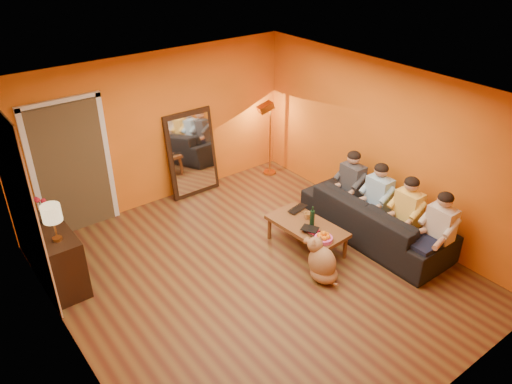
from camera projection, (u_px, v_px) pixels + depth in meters
room_shell at (241, 184)px, 6.67m from camera, size 5.00×5.50×2.60m
white_accent at (18, 200)px, 6.31m from camera, size 0.02×1.90×2.58m
doorway_recess at (69, 166)px, 7.70m from camera, size 1.06×0.30×2.10m
door_jamb_left at (34, 179)px, 7.31m from camera, size 0.08×0.06×2.20m
door_jamb_right at (108, 159)px, 7.92m from camera, size 0.08×0.06×2.20m
door_header at (59, 102)px, 7.09m from camera, size 1.22×0.06×0.08m
mirror_frame at (192, 153)px, 8.79m from camera, size 0.92×0.27×1.51m
mirror_glass at (193, 154)px, 8.76m from camera, size 0.78×0.21×1.35m
sideboard at (57, 256)px, 6.73m from camera, size 0.44×1.18×0.85m
table_lamp at (54, 223)px, 6.19m from camera, size 0.24×0.24×0.51m
sofa at (375, 219)px, 7.67m from camera, size 2.40×0.94×0.70m
coffee_table at (306, 236)px, 7.51m from camera, size 0.69×1.26×0.42m
floor_lamp at (270, 139)px, 9.43m from camera, size 0.34×0.29×1.44m
dog at (322, 259)px, 6.82m from camera, size 0.50×0.63×0.65m
person_far_left at (440, 231)px, 6.92m from camera, size 0.70×0.44×1.22m
person_mid_left at (407, 214)px, 7.30m from camera, size 0.70×0.44×1.22m
person_mid_right at (378, 199)px, 7.68m from camera, size 0.70×0.44×1.22m
person_far_right at (352, 186)px, 8.07m from camera, size 0.70×0.44×1.22m
fruit_bowl at (324, 236)px, 7.01m from camera, size 0.26×0.26×0.16m
wine_bottle at (312, 216)px, 7.33m from camera, size 0.07×0.07×0.31m
tumbler at (308, 216)px, 7.53m from camera, size 0.11×0.11×0.10m
laptop at (300, 210)px, 7.74m from camera, size 0.40×0.30×0.03m
book_lower at (307, 234)px, 7.17m from camera, size 0.21×0.28×0.02m
book_mid at (307, 232)px, 7.17m from camera, size 0.19×0.24×0.02m
book_upper at (308, 232)px, 7.14m from camera, size 0.27×0.29×0.02m
vase at (43, 215)px, 6.64m from camera, size 0.20×0.20×0.21m
flowers at (39, 201)px, 6.54m from camera, size 0.17×0.17×0.39m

